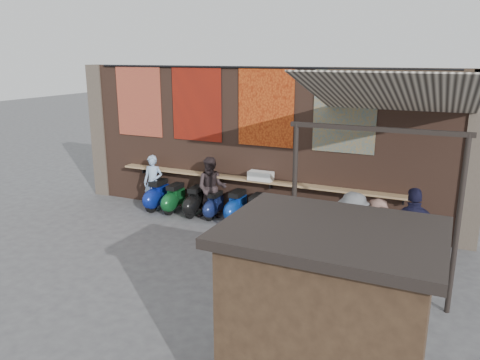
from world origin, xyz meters
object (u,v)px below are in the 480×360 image
at_px(scooter_stool_2, 195,202).
at_px(diner_left, 153,182).
at_px(scooter_stool_1, 174,199).
at_px(shopper_navy, 412,234).
at_px(scooter_stool_3, 214,205).
at_px(scooter_stool_8, 327,222).
at_px(market_stall, 327,330).
at_px(scooter_stool_6, 280,216).
at_px(scooter_stool_7, 302,218).
at_px(shopper_tan, 376,237).
at_px(scooter_stool_4, 236,207).
at_px(scooter_stool_5, 256,211).
at_px(shelf_box, 261,176).
at_px(diner_right, 212,188).
at_px(shopper_grey, 352,233).
at_px(scooter_stool_0, 157,195).

distance_m(scooter_stool_2, diner_left, 1.42).
xyz_separation_m(scooter_stool_1, shopper_navy, (6.38, -1.50, 0.53)).
bearing_deg(scooter_stool_3, scooter_stool_2, -177.09).
bearing_deg(scooter_stool_8, market_stall, -76.11).
height_order(scooter_stool_6, scooter_stool_8, scooter_stool_8).
distance_m(scooter_stool_7, shopper_tan, 2.55).
height_order(scooter_stool_2, scooter_stool_4, scooter_stool_4).
height_order(scooter_stool_4, scooter_stool_7, scooter_stool_4).
distance_m(scooter_stool_1, scooter_stool_3, 1.24).
relative_size(scooter_stool_5, scooter_stool_6, 1.16).
relative_size(scooter_stool_8, shopper_tan, 0.47).
bearing_deg(market_stall, shopper_navy, 82.48).
distance_m(shelf_box, shopper_navy, 4.32).
relative_size(scooter_stool_6, market_stall, 0.31).
distance_m(scooter_stool_8, shopper_navy, 2.63).
bearing_deg(scooter_stool_6, shopper_navy, -24.45).
bearing_deg(scooter_stool_3, shopper_navy, -16.55).
height_order(scooter_stool_2, diner_right, diner_right).
bearing_deg(scooter_stool_8, diner_left, -179.75).
bearing_deg(scooter_stool_8, scooter_stool_2, -179.35).
distance_m(shopper_navy, market_stall, 4.32).
relative_size(diner_left, market_stall, 0.67).
relative_size(scooter_stool_7, diner_left, 0.52).
distance_m(scooter_stool_3, shopper_tan, 4.77).
relative_size(scooter_stool_1, diner_left, 0.53).
xyz_separation_m(shelf_box, scooter_stool_2, (-1.80, -0.32, -0.84)).
relative_size(shelf_box, diner_right, 0.38).
bearing_deg(shopper_tan, scooter_stool_8, 105.75).
bearing_deg(scooter_stool_5, scooter_stool_6, -0.30).
height_order(scooter_stool_5, shopper_grey, shopper_grey).
bearing_deg(scooter_stool_4, diner_right, -177.55).
relative_size(scooter_stool_0, scooter_stool_1, 1.07).
distance_m(scooter_stool_1, diner_left, 0.79).
relative_size(scooter_stool_1, scooter_stool_4, 0.97).
height_order(diner_left, shopper_grey, shopper_grey).
xyz_separation_m(scooter_stool_0, scooter_stool_8, (4.90, 0.03, -0.07)).
bearing_deg(shopper_tan, market_stall, -114.20).
xyz_separation_m(scooter_stool_2, diner_right, (0.51, 0.02, 0.44)).
height_order(scooter_stool_3, scooter_stool_5, scooter_stool_5).
distance_m(scooter_stool_8, shopper_grey, 2.02).
bearing_deg(scooter_stool_6, market_stall, -65.37).
bearing_deg(scooter_stool_8, scooter_stool_6, -176.81).
distance_m(diner_left, diner_right, 1.88).
distance_m(scooter_stool_2, scooter_stool_3, 0.56).
bearing_deg(scooter_stool_6, scooter_stool_1, 179.54).
height_order(scooter_stool_4, scooter_stool_6, scooter_stool_4).
bearing_deg(diner_left, scooter_stool_7, -9.46).
bearing_deg(scooter_stool_2, scooter_stool_8, 0.65).
distance_m(shopper_tan, market_stall, 4.22).
xyz_separation_m(scooter_stool_6, scooter_stool_7, (0.59, 0.02, 0.04)).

